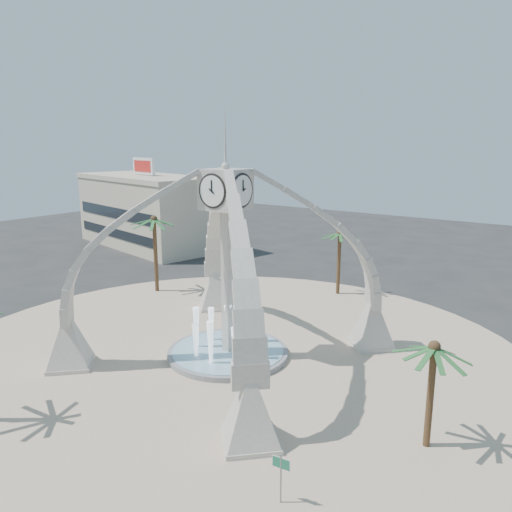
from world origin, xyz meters
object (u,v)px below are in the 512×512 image
Objects in this scene: palm_north at (340,234)px; clock_tower at (227,261)px; palm_east at (434,348)px; fountain at (228,352)px; street_sign at (281,469)px; palm_west at (154,220)px.

clock_tower is at bearing -88.63° from palm_north.
clock_tower is 3.18× the size of palm_east.
fountain is 14.24m from street_sign.
clock_tower is 2.32× the size of palm_west.
palm_west is 1.19× the size of palm_north.
palm_west is (-28.70, 10.07, 1.94)m from palm_east.
fountain reaches higher than street_sign.
palm_east is at bearing -53.52° from palm_north.
palm_north is (14.41, 9.25, -1.14)m from palm_west.
street_sign is (25.24, -17.23, -5.32)m from palm_west.
palm_north is (-14.28, 19.32, 0.80)m from palm_east.
clock_tower reaches higher than palm_north.
street_sign is at bearing -42.72° from clock_tower.
fountain is 1.23× the size of palm_north.
palm_north is at bearing 106.52° from street_sign.
clock_tower is 2.24× the size of fountain.
palm_east is 24.04m from palm_north.
fountain is at bearing 131.57° from street_sign.
street_sign is (-3.46, -7.16, -3.38)m from palm_east.
palm_north reaches higher than street_sign.
clock_tower reaches higher than palm_east.
palm_north is 3.03× the size of street_sign.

